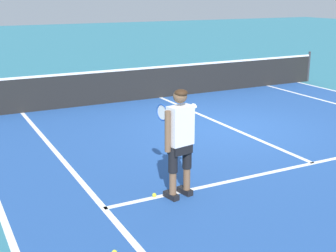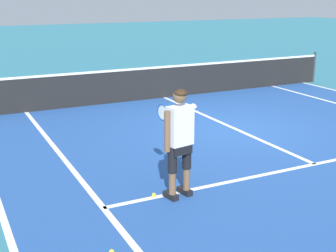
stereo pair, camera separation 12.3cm
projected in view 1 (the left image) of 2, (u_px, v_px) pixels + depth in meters
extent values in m
plane|color=teal|center=(231.00, 128.00, 10.90)|extent=(80.00, 80.00, 0.00)
cube|color=#234C93|center=(261.00, 141.00, 9.97)|extent=(10.98, 10.09, 0.00)
cube|color=white|center=(313.00, 163.00, 8.64)|extent=(8.23, 0.10, 0.01)
cube|color=white|center=(218.00, 122.00, 11.37)|extent=(0.10, 6.40, 0.01)
cube|color=white|center=(74.00, 173.00, 8.15)|extent=(0.10, 9.69, 0.01)
cylinder|color=#333338|center=(309.00, 67.00, 16.58)|extent=(0.08, 0.08, 1.07)
cube|color=black|center=(161.00, 83.00, 13.98)|extent=(11.84, 0.02, 0.91)
cube|color=white|center=(160.00, 67.00, 13.85)|extent=(11.84, 0.03, 0.06)
cube|color=black|center=(171.00, 196.00, 7.15)|extent=(0.16, 0.30, 0.09)
cube|color=black|center=(185.00, 191.00, 7.32)|extent=(0.16, 0.30, 0.09)
cylinder|color=brown|center=(173.00, 183.00, 7.06)|extent=(0.11, 0.11, 0.36)
cylinder|color=black|center=(173.00, 159.00, 6.96)|extent=(0.14, 0.14, 0.41)
cylinder|color=brown|center=(187.00, 179.00, 7.23)|extent=(0.11, 0.11, 0.36)
cylinder|color=black|center=(187.00, 155.00, 7.12)|extent=(0.14, 0.14, 0.41)
cube|color=black|center=(180.00, 147.00, 6.99)|extent=(0.37, 0.26, 0.20)
cube|color=white|center=(180.00, 125.00, 6.90)|extent=(0.42, 0.29, 0.60)
cylinder|color=brown|center=(168.00, 132.00, 6.77)|extent=(0.09, 0.09, 0.62)
cylinder|color=white|center=(190.00, 112.00, 7.08)|extent=(0.14, 0.27, 0.29)
cylinder|color=brown|center=(183.00, 118.00, 7.31)|extent=(0.13, 0.30, 0.14)
sphere|color=brown|center=(180.00, 96.00, 6.78)|extent=(0.21, 0.21, 0.21)
ellipsoid|color=#382314|center=(181.00, 93.00, 6.76)|extent=(0.23, 0.23, 0.12)
cylinder|color=#232326|center=(175.00, 116.00, 7.49)|extent=(0.07, 0.20, 0.03)
cylinder|color=#1E479E|center=(169.00, 115.00, 7.60)|extent=(0.04, 0.10, 0.02)
torus|color=#1E479E|center=(162.00, 112.00, 7.74)|extent=(0.08, 0.30, 0.30)
cylinder|color=silver|center=(162.00, 112.00, 7.74)|extent=(0.05, 0.24, 0.25)
sphere|color=#CCE02D|center=(154.00, 195.00, 7.20)|extent=(0.07, 0.07, 0.07)
sphere|color=#CCE02D|center=(114.00, 252.00, 5.61)|extent=(0.07, 0.07, 0.07)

